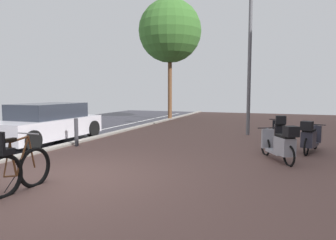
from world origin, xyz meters
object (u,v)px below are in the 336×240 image
(scooter_mid, at_px, (281,144))
(parked_car_near, at_px, (47,123))
(scooter_extra, at_px, (279,132))
(scooter_near, at_px, (310,138))
(street_tree, at_px, (170,31))
(bollard_far, at_px, (76,132))
(bicycle_foreground, at_px, (16,169))
(lamp_post, at_px, (250,54))

(scooter_mid, xyz_separation_m, parked_car_near, (-7.51, 0.43, 0.20))
(scooter_mid, xyz_separation_m, scooter_extra, (-0.06, 2.07, 0.03))
(scooter_near, relative_size, street_tree, 0.23)
(bollard_far, bearing_deg, scooter_mid, -0.52)
(scooter_near, xyz_separation_m, parked_car_near, (-8.26, -0.98, 0.20))
(scooter_near, relative_size, parked_car_near, 0.41)
(bicycle_foreground, height_order, bollard_far, bicycle_foreground)
(bollard_far, bearing_deg, scooter_extra, 18.64)
(bollard_far, bearing_deg, parked_car_near, 165.72)
(scooter_near, xyz_separation_m, bollard_far, (-6.78, -1.36, 0.01))
(parked_car_near, bearing_deg, scooter_near, 6.79)
(scooter_mid, relative_size, parked_car_near, 0.39)
(scooter_mid, xyz_separation_m, bollard_far, (-6.03, 0.05, 0.01))
(parked_car_near, height_order, lamp_post, lamp_post)
(street_tree, xyz_separation_m, bollard_far, (0.35, -9.53, -4.83))
(bicycle_foreground, relative_size, scooter_mid, 0.90)
(scooter_near, distance_m, bollard_far, 6.92)
(lamp_post, distance_m, bollard_far, 7.12)
(bicycle_foreground, bearing_deg, scooter_near, 47.04)
(bicycle_foreground, distance_m, street_tree, 14.55)
(scooter_near, distance_m, street_tree, 11.88)
(scooter_mid, bearing_deg, scooter_extra, 91.74)
(lamp_post, bearing_deg, parked_car_near, -146.47)
(street_tree, bearing_deg, lamp_post, -44.30)
(scooter_mid, relative_size, scooter_extra, 0.86)
(bicycle_foreground, height_order, scooter_near, bicycle_foreground)
(scooter_extra, xyz_separation_m, bollard_far, (-5.97, -2.01, -0.03))
(scooter_near, bearing_deg, parked_car_near, -173.21)
(scooter_near, distance_m, lamp_post, 4.63)
(bicycle_foreground, distance_m, scooter_near, 7.34)
(lamp_post, bearing_deg, bicycle_foreground, -109.36)
(parked_car_near, bearing_deg, lamp_post, 33.53)
(bollard_far, bearing_deg, lamp_post, 43.42)
(bicycle_foreground, relative_size, scooter_extra, 0.77)
(bollard_far, bearing_deg, scooter_near, 11.33)
(lamp_post, xyz_separation_m, street_tree, (-5.13, 5.01, 2.11))
(scooter_near, xyz_separation_m, scooter_extra, (-0.81, 0.65, 0.03))
(lamp_post, bearing_deg, scooter_near, -57.67)
(scooter_mid, xyz_separation_m, lamp_post, (-1.25, 4.58, 2.73))
(scooter_mid, distance_m, lamp_post, 5.47)
(lamp_post, height_order, street_tree, street_tree)
(bicycle_foreground, xyz_separation_m, scooter_extra, (4.19, 6.03, 0.07))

